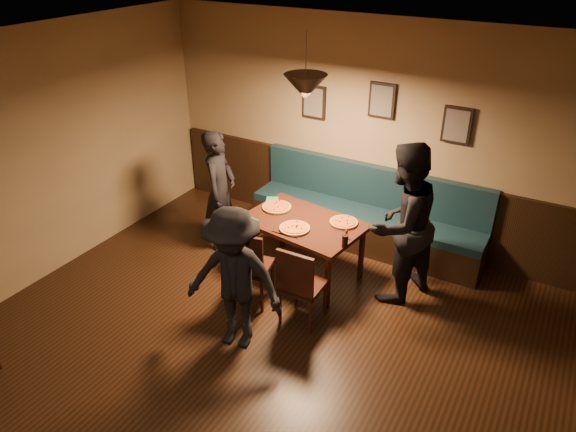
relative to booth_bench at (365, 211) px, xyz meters
The scene contains 23 objects.
floor 3.24m from the booth_bench, 90.00° to the right, with size 7.00×7.00×0.00m, color black.
ceiling 3.94m from the booth_bench, 90.00° to the right, with size 7.00×7.00×0.00m, color silver.
wall_back 0.95m from the booth_bench, 90.00° to the left, with size 6.00×6.00×0.00m, color #8C704F.
wainscot 0.27m from the booth_bench, 90.00° to the left, with size 5.88×0.06×1.00m, color black.
booth_bench is the anchor object (origin of this frame).
picture_left 1.52m from the booth_bench, 163.30° to the left, with size 0.32×0.04×0.42m, color black.
picture_center 1.38m from the booth_bench, 90.00° to the left, with size 0.32×0.04×0.42m, color black.
picture_right 1.52m from the booth_bench, 16.70° to the left, with size 0.32×0.04×0.42m, color black.
pendant_lamp 2.03m from the booth_bench, 110.85° to the right, with size 0.44×0.44×0.25m, color black.
dining_table 1.05m from the booth_bench, 110.85° to the right, with size 1.33×0.85×0.71m, color black.
chair_near_left 1.80m from the booth_bench, 109.99° to the right, with size 0.41×0.41×0.93m, color black, non-canonical shape.
chair_near_right 1.71m from the booth_bench, 89.05° to the right, with size 0.40×0.40×0.92m, color black, non-canonical shape.
diner_left 1.84m from the booth_bench, 150.73° to the right, with size 0.56×0.37×1.55m, color black.
diner_right 1.15m from the booth_bench, 48.34° to the right, with size 0.88×0.68×1.81m, color black.
diner_front 2.37m from the booth_bench, 99.19° to the right, with size 0.96×0.55×1.49m, color black.
pizza_a 1.18m from the booth_bench, 133.13° to the right, with size 0.35×0.35×0.04m, color orange.
pizza_b 1.25m from the booth_bench, 107.27° to the right, with size 0.34×0.34×0.04m, color #CE6626.
pizza_c 0.82m from the booth_bench, 86.59° to the right, with size 0.32×0.32×0.04m, color orange.
soda_glass 1.29m from the booth_bench, 77.98° to the right, with size 0.07×0.07×0.14m, color black.
tabasco_bottle 1.12m from the booth_bench, 79.06° to the right, with size 0.03×0.03×0.13m, color #991005.
napkin_a 1.19m from the booth_bench, 144.90° to the right, with size 0.14×0.14×0.01m, color #217F38.
napkin_b 1.58m from the booth_bench, 125.85° to the right, with size 0.17×0.17×0.01m, color #1F752F.
cutlery_set 1.42m from the booth_bench, 107.42° to the right, with size 0.02×0.19×0.00m, color white.
Camera 1 is at (2.07, -2.38, 3.64)m, focal length 32.91 mm.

